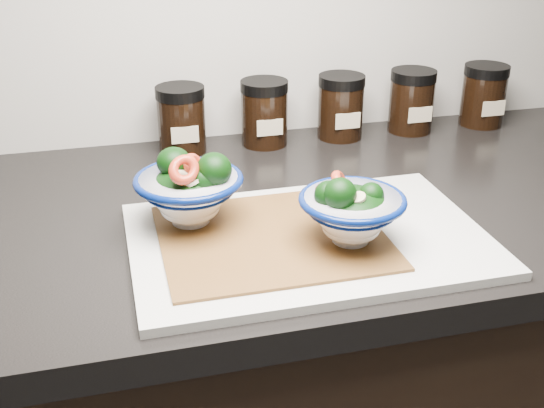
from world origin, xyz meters
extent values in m
cube|color=black|center=(0.00, 1.45, 0.88)|extent=(3.50, 0.60, 0.04)
cube|color=beige|center=(-0.16, 1.32, 0.91)|extent=(0.45, 0.30, 0.01)
cube|color=brown|center=(-0.21, 1.33, 0.91)|extent=(0.28, 0.24, 0.00)
cylinder|color=white|center=(-0.30, 1.39, 0.92)|extent=(0.05, 0.05, 0.01)
ellipsoid|color=white|center=(-0.30, 1.39, 0.94)|extent=(0.08, 0.08, 0.04)
torus|color=#051857|center=(-0.30, 1.39, 0.98)|extent=(0.14, 0.14, 0.01)
torus|color=#051857|center=(-0.30, 1.39, 0.96)|extent=(0.12, 0.12, 0.00)
ellipsoid|color=black|center=(-0.30, 1.39, 0.97)|extent=(0.10, 0.10, 0.05)
ellipsoid|color=black|center=(-0.30, 1.41, 0.98)|extent=(0.03, 0.03, 0.03)
cylinder|color=#477233|center=(-0.30, 1.41, 0.97)|extent=(0.01, 0.01, 0.02)
ellipsoid|color=black|center=(-0.27, 1.37, 0.99)|extent=(0.05, 0.05, 0.04)
cylinder|color=#477233|center=(-0.27, 1.37, 0.98)|extent=(0.02, 0.01, 0.03)
ellipsoid|color=black|center=(-0.29, 1.38, 0.98)|extent=(0.04, 0.04, 0.04)
cylinder|color=#477233|center=(-0.29, 1.38, 0.97)|extent=(0.01, 0.01, 0.03)
ellipsoid|color=black|center=(-0.32, 1.41, 0.99)|extent=(0.04, 0.04, 0.04)
cylinder|color=#477233|center=(-0.32, 1.41, 0.98)|extent=(0.02, 0.02, 0.03)
torus|color=#C53D25|center=(-0.30, 1.40, 0.99)|extent=(0.04, 0.06, 0.06)
torus|color=#C53D25|center=(-0.28, 1.40, 0.98)|extent=(0.06, 0.04, 0.05)
torus|color=#C53D25|center=(-0.31, 1.37, 1.00)|extent=(0.06, 0.05, 0.05)
cylinder|color=#CCBC8E|center=(-0.31, 1.39, 0.99)|extent=(0.02, 0.02, 0.01)
cylinder|color=#CCBC8E|center=(-0.30, 1.36, 0.98)|extent=(0.02, 0.02, 0.01)
cylinder|color=white|center=(-0.12, 1.29, 0.92)|extent=(0.05, 0.05, 0.01)
ellipsoid|color=white|center=(-0.12, 1.29, 0.94)|extent=(0.07, 0.07, 0.03)
torus|color=#051857|center=(-0.12, 1.29, 0.97)|extent=(0.13, 0.13, 0.01)
torus|color=#051857|center=(-0.12, 1.29, 0.96)|extent=(0.11, 0.11, 0.00)
ellipsoid|color=black|center=(-0.12, 1.29, 0.96)|extent=(0.10, 0.10, 0.04)
ellipsoid|color=black|center=(-0.14, 1.28, 0.99)|extent=(0.04, 0.04, 0.04)
cylinder|color=#477233|center=(-0.14, 1.28, 0.97)|extent=(0.01, 0.01, 0.03)
ellipsoid|color=black|center=(-0.15, 1.29, 0.98)|extent=(0.03, 0.03, 0.04)
cylinder|color=#477233|center=(-0.15, 1.29, 0.97)|extent=(0.01, 0.01, 0.02)
ellipsoid|color=black|center=(-0.10, 1.29, 0.98)|extent=(0.03, 0.03, 0.03)
cylinder|color=#477233|center=(-0.10, 1.29, 0.96)|extent=(0.01, 0.01, 0.02)
torus|color=#C53D25|center=(-0.14, 1.28, 0.98)|extent=(0.05, 0.04, 0.04)
torus|color=#C53D25|center=(-0.15, 1.31, 0.98)|extent=(0.05, 0.04, 0.05)
torus|color=#C53D25|center=(-0.12, 1.32, 0.98)|extent=(0.04, 0.06, 0.05)
cylinder|color=#CCBC8E|center=(-0.12, 1.27, 0.98)|extent=(0.02, 0.02, 0.01)
cylinder|color=black|center=(-0.28, 1.69, 0.95)|extent=(0.08, 0.08, 0.09)
cylinder|color=black|center=(-0.28, 1.69, 1.00)|extent=(0.08, 0.08, 0.02)
cube|color=#C6B793|center=(-0.28, 1.65, 0.94)|extent=(0.05, 0.00, 0.03)
cylinder|color=black|center=(-0.13, 1.69, 0.95)|extent=(0.08, 0.08, 0.09)
cylinder|color=black|center=(-0.13, 1.69, 1.00)|extent=(0.08, 0.08, 0.02)
cube|color=#C6B793|center=(-0.13, 1.65, 0.94)|extent=(0.04, 0.00, 0.03)
cylinder|color=black|center=(0.01, 1.69, 0.95)|extent=(0.08, 0.08, 0.09)
cylinder|color=black|center=(0.01, 1.69, 1.00)|extent=(0.08, 0.08, 0.02)
cube|color=#C6B793|center=(0.01, 1.65, 0.94)|extent=(0.04, 0.00, 0.03)
cylinder|color=black|center=(0.14, 1.69, 0.95)|extent=(0.08, 0.08, 0.09)
cylinder|color=black|center=(0.14, 1.69, 1.00)|extent=(0.08, 0.08, 0.02)
cube|color=#C6B793|center=(0.14, 1.65, 0.94)|extent=(0.04, 0.00, 0.03)
cylinder|color=black|center=(0.29, 1.69, 0.95)|extent=(0.08, 0.08, 0.09)
cylinder|color=black|center=(0.29, 1.69, 1.00)|extent=(0.08, 0.08, 0.02)
cube|color=#C6B793|center=(0.29, 1.65, 0.94)|extent=(0.05, 0.00, 0.03)
camera|label=1|loc=(-0.40, 0.60, 1.33)|focal=45.00mm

